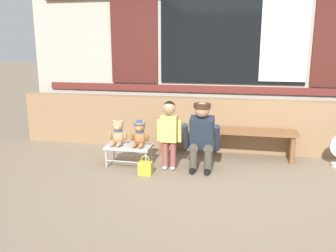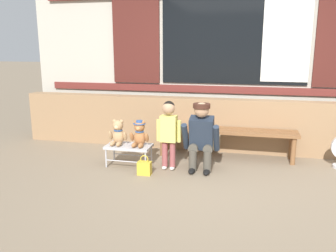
{
  "view_description": "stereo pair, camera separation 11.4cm",
  "coord_description": "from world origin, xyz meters",
  "px_view_note": "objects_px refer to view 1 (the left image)",
  "views": [
    {
      "loc": [
        0.2,
        -4.2,
        1.68
      ],
      "look_at": [
        -0.82,
        0.61,
        0.55
      ],
      "focal_mm": 37.42,
      "sensor_mm": 36.0,
      "label": 1
    },
    {
      "loc": [
        0.31,
        -4.17,
        1.68
      ],
      "look_at": [
        -0.82,
        0.61,
        0.55
      ],
      "focal_mm": 37.42,
      "sensor_mm": 36.0,
      "label": 2
    }
  ],
  "objects_px": {
    "wooden_bench_long": "(226,133)",
    "small_display_bench": "(129,148)",
    "teddy_bear_plain": "(118,134)",
    "teddy_bear_with_hat": "(140,134)",
    "child_standing": "(169,128)",
    "handbag_on_ground": "(145,168)",
    "adult_crouching": "(203,136)"
  },
  "relations": [
    {
      "from": "adult_crouching",
      "to": "small_display_bench",
      "type": "bearing_deg",
      "value": -177.19
    },
    {
      "from": "teddy_bear_plain",
      "to": "teddy_bear_with_hat",
      "type": "relative_size",
      "value": 1.0
    },
    {
      "from": "small_display_bench",
      "to": "teddy_bear_with_hat",
      "type": "distance_m",
      "value": 0.26
    },
    {
      "from": "wooden_bench_long",
      "to": "adult_crouching",
      "type": "height_order",
      "value": "adult_crouching"
    },
    {
      "from": "child_standing",
      "to": "small_display_bench",
      "type": "bearing_deg",
      "value": 177.39
    },
    {
      "from": "handbag_on_ground",
      "to": "teddy_bear_with_hat",
      "type": "bearing_deg",
      "value": 117.59
    },
    {
      "from": "small_display_bench",
      "to": "handbag_on_ground",
      "type": "distance_m",
      "value": 0.48
    },
    {
      "from": "child_standing",
      "to": "adult_crouching",
      "type": "distance_m",
      "value": 0.47
    },
    {
      "from": "teddy_bear_with_hat",
      "to": "child_standing",
      "type": "height_order",
      "value": "child_standing"
    },
    {
      "from": "teddy_bear_plain",
      "to": "handbag_on_ground",
      "type": "height_order",
      "value": "teddy_bear_plain"
    },
    {
      "from": "teddy_bear_plain",
      "to": "child_standing",
      "type": "height_order",
      "value": "child_standing"
    },
    {
      "from": "wooden_bench_long",
      "to": "teddy_bear_with_hat",
      "type": "bearing_deg",
      "value": -148.97
    },
    {
      "from": "wooden_bench_long",
      "to": "child_standing",
      "type": "relative_size",
      "value": 2.19
    },
    {
      "from": "child_standing",
      "to": "adult_crouching",
      "type": "relative_size",
      "value": 1.01
    },
    {
      "from": "handbag_on_ground",
      "to": "teddy_bear_plain",
      "type": "bearing_deg",
      "value": 146.88
    },
    {
      "from": "wooden_bench_long",
      "to": "child_standing",
      "type": "bearing_deg",
      "value": -135.15
    },
    {
      "from": "teddy_bear_with_hat",
      "to": "handbag_on_ground",
      "type": "xyz_separation_m",
      "value": [
        0.17,
        -0.32,
        -0.38
      ]
    },
    {
      "from": "wooden_bench_long",
      "to": "adult_crouching",
      "type": "xyz_separation_m",
      "value": [
        -0.28,
        -0.65,
        0.11
      ]
    },
    {
      "from": "teddy_bear_plain",
      "to": "child_standing",
      "type": "xyz_separation_m",
      "value": [
        0.75,
        -0.03,
        0.13
      ]
    },
    {
      "from": "wooden_bench_long",
      "to": "child_standing",
      "type": "height_order",
      "value": "child_standing"
    },
    {
      "from": "teddy_bear_plain",
      "to": "teddy_bear_with_hat",
      "type": "bearing_deg",
      "value": 0.13
    },
    {
      "from": "child_standing",
      "to": "handbag_on_ground",
      "type": "bearing_deg",
      "value": -132.37
    },
    {
      "from": "teddy_bear_plain",
      "to": "handbag_on_ground",
      "type": "relative_size",
      "value": 1.34
    },
    {
      "from": "adult_crouching",
      "to": "handbag_on_ground",
      "type": "distance_m",
      "value": 0.89
    },
    {
      "from": "wooden_bench_long",
      "to": "teddy_bear_plain",
      "type": "height_order",
      "value": "teddy_bear_plain"
    },
    {
      "from": "handbag_on_ground",
      "to": "adult_crouching",
      "type": "bearing_deg",
      "value": 27.25
    },
    {
      "from": "small_display_bench",
      "to": "adult_crouching",
      "type": "xyz_separation_m",
      "value": [
        1.04,
        0.05,
        0.21
      ]
    },
    {
      "from": "teddy_bear_plain",
      "to": "handbag_on_ground",
      "type": "xyz_separation_m",
      "value": [
        0.49,
        -0.32,
        -0.37
      ]
    },
    {
      "from": "wooden_bench_long",
      "to": "handbag_on_ground",
      "type": "relative_size",
      "value": 7.72
    },
    {
      "from": "teddy_bear_with_hat",
      "to": "handbag_on_ground",
      "type": "bearing_deg",
      "value": -62.41
    },
    {
      "from": "wooden_bench_long",
      "to": "teddy_bear_with_hat",
      "type": "relative_size",
      "value": 5.78
    },
    {
      "from": "wooden_bench_long",
      "to": "small_display_bench",
      "type": "relative_size",
      "value": 3.28
    }
  ]
}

